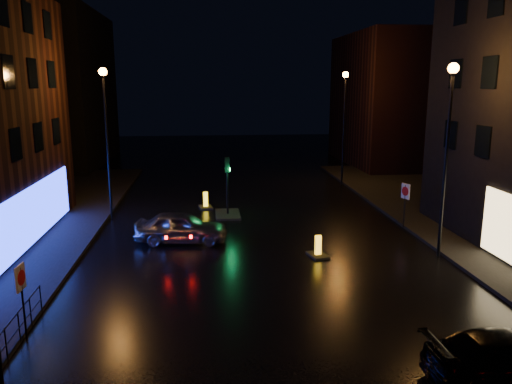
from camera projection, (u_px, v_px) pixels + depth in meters
ground at (287, 330)px, 15.60m from camera, size 120.00×120.00×0.00m
building_far_left at (58, 89)px, 46.53m from camera, size 8.00×16.00×14.00m
building_far_right at (390, 100)px, 46.91m from camera, size 8.00×14.00×12.00m
street_lamp_lfar at (106, 120)px, 27.24m from camera, size 0.44×0.44×8.37m
street_lamp_rnear at (448, 131)px, 21.02m from camera, size 0.44×0.44×8.37m
street_lamp_rfar at (344, 111)px, 36.57m from camera, size 0.44×0.44×8.37m
traffic_signal at (228, 207)px, 28.98m from camera, size 1.40×2.40×3.45m
guard_railing at (5, 337)px, 13.67m from camera, size 0.05×6.04×1.00m
silver_hatchback at (181, 227)px, 24.07m from camera, size 4.56×2.22×1.50m
dark_sedan at (511, 358)px, 12.80m from camera, size 4.51×1.92×1.30m
bollard_near at (318, 252)px, 22.19m from camera, size 0.94×1.22×0.95m
bollard_far at (206, 204)px, 30.81m from camera, size 0.92×1.24×1.00m
road_sign_left at (21, 284)px, 14.65m from camera, size 0.11×0.57×2.36m
road_sign_right at (405, 195)px, 25.94m from camera, size 0.25×0.58×2.46m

